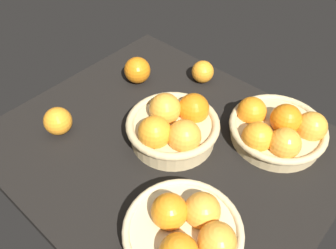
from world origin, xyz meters
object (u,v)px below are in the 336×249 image
Objects in this scene: basket_center at (173,126)px; basket_near_right at (185,233)px; basket_far_right at (277,129)px; loose_orange_front_gap at (137,70)px; loose_orange_back_gap at (203,72)px; loose_orange_side_gap at (58,121)px.

basket_center is 1.00× the size of basket_near_right.
basket_center is (-20.17, -17.68, 0.99)cm from basket_far_right.
basket_near_right reaches higher than basket_far_right.
basket_near_right is at bearing -34.72° from loose_orange_front_gap.
basket_center is 29.32cm from basket_near_right.
basket_far_right is 1.05× the size of basket_near_right.
basket_far_right is at bearing 41.24° from basket_center.
basket_center reaches higher than loose_orange_back_gap.
loose_orange_front_gap is (-45.86, 31.77, -0.50)cm from basket_near_right.
loose_orange_front_gap is (-24.66, 11.53, -0.99)cm from basket_center.
basket_far_right is 30.79cm from loose_orange_back_gap.
loose_orange_side_gap is (-45.72, 2.30, -0.82)cm from basket_near_right.
basket_near_right is at bearing -55.69° from loose_orange_back_gap.
loose_orange_front_gap is at bearing -137.83° from loose_orange_back_gap.
basket_far_right is 1.04× the size of basket_center.
basket_far_right is 3.36× the size of loose_orange_side_gap.
basket_near_right is 54.87cm from loose_orange_back_gap.
loose_orange_front_gap is 20.17cm from loose_orange_back_gap.
basket_far_right reaches higher than loose_orange_side_gap.
basket_near_right is (1.03, -37.93, 0.50)cm from basket_far_right.
loose_orange_side_gap is at bearing 177.13° from basket_near_right.
loose_orange_front_gap is 1.09× the size of loose_orange_side_gap.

